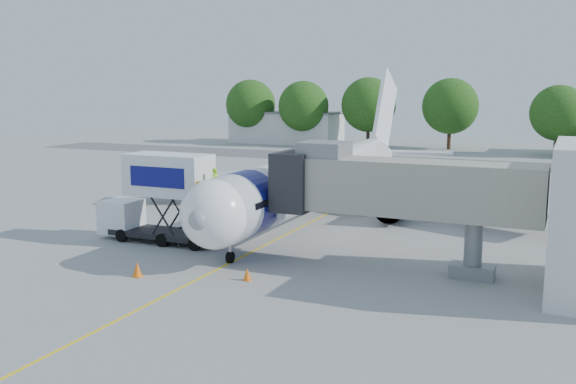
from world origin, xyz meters
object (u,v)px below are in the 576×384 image
at_px(aircraft, 321,178).
at_px(jet_bridge, 387,187).
at_px(catering_hiloader, 160,198).
at_px(ground_tug, 185,302).

height_order(aircraft, jet_bridge, aircraft).
bearing_deg(catering_hiloader, jet_bridge, 0.01).
distance_m(catering_hiloader, ground_tug, 14.14).
xyz_separation_m(jet_bridge, ground_tug, (-5.41, -10.85, -3.57)).
distance_m(aircraft, jet_bridge, 13.77).
bearing_deg(catering_hiloader, aircraft, 60.60).
bearing_deg(ground_tug, catering_hiloader, 117.40).
bearing_deg(aircraft, catering_hiloader, -119.40).
xyz_separation_m(aircraft, jet_bridge, (7.99, -11.12, 1.39)).
relative_size(jet_bridge, catering_hiloader, 1.64).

